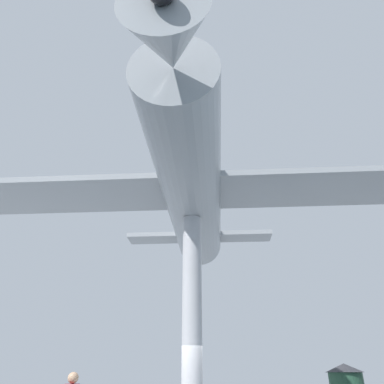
% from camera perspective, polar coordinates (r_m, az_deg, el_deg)
% --- Properties ---
extents(support_pylon_central, '(0.54, 0.54, 6.07)m').
position_cam_1_polar(support_pylon_central, '(10.57, -0.00, -19.50)').
color(support_pylon_central, '#B7B7BC').
rests_on(support_pylon_central, ground_plane).
extents(suspended_airplane, '(18.69, 12.55, 2.82)m').
position_cam_1_polar(suspended_airplane, '(11.46, -0.10, 0.68)').
color(suspended_airplane, '#93999E').
rests_on(suspended_airplane, support_pylon_central).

